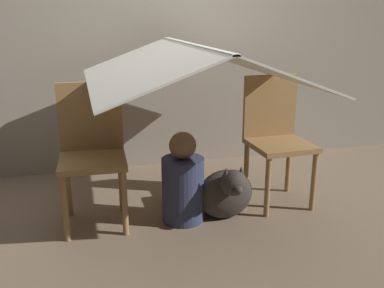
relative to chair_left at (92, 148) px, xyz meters
name	(u,v)px	position (x,y,z in m)	size (l,w,h in m)	color
ground_plane	(196,220)	(0.62, -0.17, -0.48)	(8.80, 8.80, 0.00)	#7A6651
wall_back	(158,18)	(0.62, 0.97, 0.77)	(7.00, 0.05, 2.50)	gray
chair_left	(92,148)	(0.00, 0.00, 0.00)	(0.41, 0.41, 0.88)	olive
chair_right	(276,134)	(1.24, 0.00, 0.00)	(0.41, 0.41, 0.88)	olive
sheet_canopy	(192,63)	(0.62, -0.07, 0.51)	(1.25, 1.49, 0.24)	silver
person_front	(183,184)	(0.54, -0.15, -0.23)	(0.27, 0.27, 0.59)	#2D3351
dog	(227,192)	(0.81, -0.22, -0.29)	(0.36, 0.35, 0.40)	#332D28
floor_cushion	(192,198)	(0.65, 0.05, -0.43)	(0.37, 0.30, 0.10)	#E5CC66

